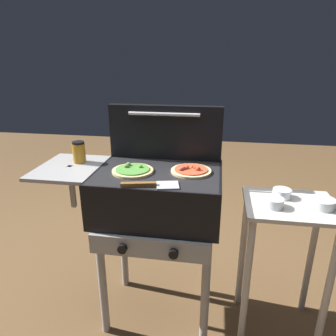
# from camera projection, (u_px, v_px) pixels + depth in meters

# --- Properties ---
(ground_plane) EXTENTS (8.00, 8.00, 0.00)m
(ground_plane) POSITION_uv_depth(u_px,v_px,m) (160.00, 310.00, 1.89)
(ground_plane) COLOR brown
(grill) EXTENTS (0.96, 0.53, 0.90)m
(grill) POSITION_uv_depth(u_px,v_px,m) (156.00, 197.00, 1.63)
(grill) COLOR black
(grill) RESTS_ON ground_plane
(grill_lid_open) EXTENTS (0.63, 0.08, 0.30)m
(grill_lid_open) POSITION_uv_depth(u_px,v_px,m) (165.00, 132.00, 1.73)
(grill_lid_open) COLOR black
(grill_lid_open) RESTS_ON grill
(pizza_pepperoni) EXTENTS (0.20, 0.20, 0.04)m
(pizza_pepperoni) POSITION_uv_depth(u_px,v_px,m) (191.00, 170.00, 1.56)
(pizza_pepperoni) COLOR beige
(pizza_pepperoni) RESTS_ON grill
(pizza_veggie) EXTENTS (0.21, 0.21, 0.04)m
(pizza_veggie) POSITION_uv_depth(u_px,v_px,m) (133.00, 170.00, 1.57)
(pizza_veggie) COLOR #E0C17F
(pizza_veggie) RESTS_ON grill
(sauce_jar) EXTENTS (0.07, 0.07, 0.12)m
(sauce_jar) POSITION_uv_depth(u_px,v_px,m) (79.00, 152.00, 1.69)
(sauce_jar) COLOR #B77A1E
(sauce_jar) RESTS_ON grill
(spatula) EXTENTS (0.27, 0.11, 0.02)m
(spatula) POSITION_uv_depth(u_px,v_px,m) (151.00, 185.00, 1.40)
(spatula) COLOR #B7BABF
(spatula) RESTS_ON grill
(prep_table) EXTENTS (0.44, 0.36, 0.77)m
(prep_table) POSITION_uv_depth(u_px,v_px,m) (285.00, 242.00, 1.60)
(prep_table) COLOR beige
(prep_table) RESTS_ON ground_plane
(topping_bowl_near) EXTENTS (0.09, 0.09, 0.04)m
(topping_bowl_near) POSITION_uv_depth(u_px,v_px,m) (274.00, 203.00, 1.49)
(topping_bowl_near) COLOR silver
(topping_bowl_near) RESTS_ON prep_table
(topping_bowl_far) EXTENTS (0.12, 0.12, 0.04)m
(topping_bowl_far) POSITION_uv_depth(u_px,v_px,m) (322.00, 204.00, 1.48)
(topping_bowl_far) COLOR silver
(topping_bowl_far) RESTS_ON prep_table
(topping_bowl_middle) EXTENTS (0.09, 0.09, 0.04)m
(topping_bowl_middle) POSITION_uv_depth(u_px,v_px,m) (282.00, 194.00, 1.59)
(topping_bowl_middle) COLOR silver
(topping_bowl_middle) RESTS_ON prep_table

